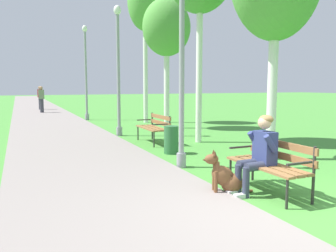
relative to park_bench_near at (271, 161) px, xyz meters
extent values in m
plane|color=#478E38|center=(-0.40, -0.92, -0.51)|extent=(120.00, 120.00, 0.00)
cube|color=gray|center=(-2.34, 23.08, -0.49)|extent=(3.29, 60.00, 0.04)
cube|color=olive|center=(-0.27, 0.00, -0.06)|extent=(0.14, 1.50, 0.04)
cube|color=olive|center=(-0.10, 0.00, -0.06)|extent=(0.14, 1.50, 0.04)
cube|color=olive|center=(0.08, 0.00, -0.06)|extent=(0.14, 1.50, 0.04)
cube|color=olive|center=(0.18, 0.00, 0.08)|extent=(0.04, 1.50, 0.11)
cube|color=olive|center=(0.18, 0.00, 0.26)|extent=(0.04, 1.50, 0.11)
cylinder|color=#2D2B28|center=(-0.30, 0.69, -0.29)|extent=(0.04, 0.04, 0.45)
cylinder|color=#2D2B28|center=(0.18, 0.69, -0.09)|extent=(0.04, 0.04, 0.85)
cube|color=#2D2B28|center=(-0.10, 0.69, 0.12)|extent=(0.45, 0.04, 0.03)
cylinder|color=#2D2B28|center=(-0.30, -0.69, -0.29)|extent=(0.04, 0.04, 0.45)
cylinder|color=#2D2B28|center=(0.18, -0.69, -0.09)|extent=(0.04, 0.04, 0.85)
cube|color=#2D2B28|center=(-0.10, -0.69, 0.12)|extent=(0.45, 0.04, 0.03)
cube|color=olive|center=(-0.22, 5.19, -0.06)|extent=(0.14, 1.50, 0.04)
cube|color=olive|center=(-0.05, 5.19, -0.06)|extent=(0.14, 1.50, 0.04)
cube|color=olive|center=(0.13, 5.19, -0.06)|extent=(0.14, 1.50, 0.04)
cube|color=olive|center=(0.23, 5.19, 0.08)|extent=(0.04, 1.50, 0.11)
cube|color=olive|center=(0.23, 5.19, 0.26)|extent=(0.04, 1.50, 0.11)
cylinder|color=#2D2B28|center=(-0.25, 5.88, -0.29)|extent=(0.04, 0.04, 0.45)
cylinder|color=#2D2B28|center=(0.23, 5.88, -0.09)|extent=(0.04, 0.04, 0.85)
cube|color=#2D2B28|center=(-0.05, 5.88, 0.12)|extent=(0.45, 0.04, 0.03)
cylinder|color=#2D2B28|center=(-0.25, 4.50, -0.29)|extent=(0.04, 0.04, 0.45)
cylinder|color=#2D2B28|center=(0.23, 4.50, -0.09)|extent=(0.04, 0.04, 0.85)
cube|color=#2D2B28|center=(-0.05, 4.50, 0.12)|extent=(0.45, 0.04, 0.03)
cylinder|color=#33384C|center=(-0.31, 0.15, -0.04)|extent=(0.42, 0.14, 0.14)
cylinder|color=#33384C|center=(-0.52, 0.15, -0.28)|extent=(0.11, 0.11, 0.47)
cube|color=silver|center=(-0.60, 0.15, -0.48)|extent=(0.24, 0.09, 0.07)
cylinder|color=#33384C|center=(-0.31, -0.05, -0.04)|extent=(0.42, 0.14, 0.14)
cylinder|color=#33384C|center=(-0.52, -0.05, -0.28)|extent=(0.11, 0.11, 0.47)
cube|color=silver|center=(-0.60, -0.05, -0.48)|extent=(0.24, 0.09, 0.07)
cube|color=navy|center=(-0.10, 0.05, 0.22)|extent=(0.22, 0.36, 0.52)
cylinder|color=navy|center=(-0.16, 0.25, 0.32)|extent=(0.25, 0.09, 0.30)
cylinder|color=navy|center=(-0.16, -0.15, 0.32)|extent=(0.25, 0.09, 0.30)
sphere|color=tan|center=(-0.12, 0.05, 0.62)|extent=(0.21, 0.21, 0.21)
ellipsoid|color=olive|center=(-0.09, 0.05, 0.67)|extent=(0.22, 0.23, 0.14)
ellipsoid|color=brown|center=(-0.58, 0.22, -0.35)|extent=(0.43, 0.37, 0.32)
ellipsoid|color=brown|center=(-0.73, 0.26, -0.23)|extent=(0.54, 0.36, 0.48)
ellipsoid|color=#4C2D19|center=(-0.68, 0.25, -0.19)|extent=(0.40, 0.29, 0.27)
cylinder|color=brown|center=(-0.83, 0.36, -0.32)|extent=(0.06, 0.06, 0.38)
cylinder|color=brown|center=(-0.87, 0.24, -0.32)|extent=(0.06, 0.06, 0.38)
cylinder|color=brown|center=(-0.83, 0.30, -0.08)|extent=(0.16, 0.19, 0.19)
ellipsoid|color=brown|center=(-0.91, 0.32, 0.05)|extent=(0.25, 0.20, 0.16)
cone|color=#4C2D19|center=(-1.00, 0.35, 0.04)|extent=(0.12, 0.12, 0.09)
cone|color=#4C2D19|center=(-0.86, 0.35, 0.15)|extent=(0.06, 0.06, 0.09)
cone|color=#4C2D19|center=(-0.88, 0.26, 0.15)|extent=(0.06, 0.06, 0.09)
cylinder|color=brown|center=(-0.39, 0.16, -0.49)|extent=(0.28, 0.13, 0.04)
cylinder|color=gray|center=(-0.57, 2.10, -0.36)|extent=(0.20, 0.20, 0.30)
cylinder|color=gray|center=(-0.57, 2.10, 1.33)|extent=(0.11, 0.11, 3.68)
cylinder|color=gray|center=(-0.53, 7.01, -0.36)|extent=(0.20, 0.20, 0.30)
cylinder|color=gray|center=(-0.53, 7.01, 1.50)|extent=(0.11, 0.11, 4.03)
ellipsoid|color=silver|center=(-0.53, 7.01, 3.64)|extent=(0.24, 0.24, 0.32)
cylinder|color=gray|center=(-0.54, 12.83, -0.36)|extent=(0.20, 0.20, 0.30)
cylinder|color=gray|center=(-0.54, 12.83, 1.64)|extent=(0.11, 0.11, 4.29)
ellipsoid|color=silver|center=(-0.54, 12.83, 3.90)|extent=(0.24, 0.24, 0.32)
cylinder|color=silver|center=(1.68, 2.00, 1.14)|extent=(0.22, 0.22, 3.31)
cylinder|color=silver|center=(1.30, 4.77, 1.63)|extent=(0.18, 0.18, 4.29)
cylinder|color=silver|center=(1.79, 8.30, 1.13)|extent=(0.22, 0.22, 3.29)
ellipsoid|color=#569E42|center=(1.79, 8.30, 3.44)|extent=(1.92, 1.63, 2.23)
cylinder|color=silver|center=(1.73, 10.58, 1.82)|extent=(0.20, 0.20, 4.66)
ellipsoid|color=#569E42|center=(1.73, 10.58, 4.95)|extent=(1.55, 1.66, 2.67)
cylinder|color=#2D6638|center=(-0.17, 3.51, -0.16)|extent=(0.36, 0.36, 0.70)
cylinder|color=#383842|center=(-2.31, 18.13, -0.07)|extent=(0.22, 0.22, 0.88)
cube|color=#6B7F5B|center=(-2.31, 18.13, 0.65)|extent=(0.32, 0.20, 0.56)
sphere|color=#A37556|center=(-2.31, 18.13, 1.04)|extent=(0.20, 0.20, 0.20)
cylinder|color=#383842|center=(-2.24, 20.92, -0.07)|extent=(0.22, 0.22, 0.88)
cube|color=maroon|center=(-2.24, 20.92, 0.65)|extent=(0.32, 0.20, 0.56)
sphere|color=#A37556|center=(-2.24, 20.92, 1.04)|extent=(0.20, 0.20, 0.20)
camera|label=1|loc=(-3.65, -4.22, 1.20)|focal=36.57mm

